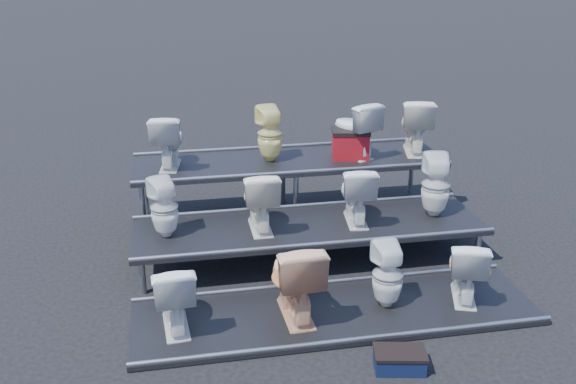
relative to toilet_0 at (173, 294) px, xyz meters
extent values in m
plane|color=black|center=(1.65, 1.30, -0.43)|extent=(80.00, 80.00, 0.00)
cube|color=black|center=(1.65, 0.00, -0.40)|extent=(4.20, 1.20, 0.06)
cube|color=black|center=(1.65, 1.30, -0.20)|extent=(4.20, 1.20, 0.46)
cube|color=black|center=(1.65, 2.60, 0.00)|extent=(4.20, 1.20, 0.86)
imported|color=silver|center=(0.00, 0.00, 0.00)|extent=(0.46, 0.75, 0.73)
imported|color=#DFA57C|center=(1.22, 0.00, 0.06)|extent=(0.51, 0.86, 0.86)
imported|color=silver|center=(2.20, 0.00, -0.01)|extent=(0.33, 0.34, 0.71)
imported|color=silver|center=(3.06, 0.00, -0.01)|extent=(0.60, 0.79, 0.71)
imported|color=silver|center=(-0.05, 1.30, 0.38)|extent=(0.40, 0.41, 0.70)
imported|color=white|center=(1.05, 1.30, 0.40)|extent=(0.42, 0.73, 0.74)
imported|color=silver|center=(2.22, 1.30, 0.40)|extent=(0.49, 0.75, 0.72)
imported|color=silver|center=(3.23, 1.30, 0.43)|extent=(0.43, 0.43, 0.79)
imported|color=silver|center=(0.04, 2.60, 0.79)|extent=(0.50, 0.75, 0.72)
imported|color=#F1E58E|center=(1.39, 2.60, 0.81)|extent=(0.39, 0.40, 0.75)
imported|color=silver|center=(2.56, 2.60, 0.82)|extent=(0.67, 0.86, 0.77)
imported|color=white|center=(3.44, 2.60, 0.82)|extent=(0.61, 0.85, 0.78)
cube|color=maroon|center=(2.49, 2.53, 0.61)|extent=(0.56, 0.48, 0.35)
cube|color=black|center=(1.99, -0.99, -0.35)|extent=(0.50, 0.36, 0.16)
camera|label=1|loc=(0.09, -5.58, 3.22)|focal=40.00mm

